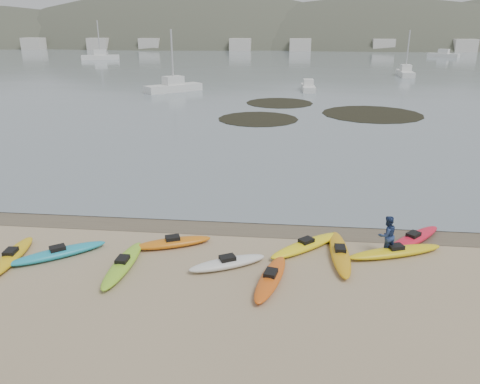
# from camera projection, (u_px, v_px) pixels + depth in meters

# --- Properties ---
(ground) EXTENTS (600.00, 600.00, 0.00)m
(ground) POSITION_uv_depth(u_px,v_px,m) (240.00, 223.00, 21.06)
(ground) COLOR tan
(ground) RESTS_ON ground
(wet_sand) EXTENTS (60.00, 60.00, 0.00)m
(wet_sand) POSITION_uv_depth(u_px,v_px,m) (239.00, 226.00, 20.78)
(wet_sand) COLOR brown
(wet_sand) RESTS_ON ground
(water) EXTENTS (1200.00, 1200.00, 0.00)m
(water) POSITION_uv_depth(u_px,v_px,m) (290.00, 38.00, 301.75)
(water) COLOR slate
(water) RESTS_ON ground
(kayaks) EXTENTS (22.66, 9.46, 0.34)m
(kayaks) POSITION_uv_depth(u_px,v_px,m) (239.00, 258.00, 17.59)
(kayaks) COLOR silver
(kayaks) RESTS_ON ground
(person_east) EXTENTS (0.95, 0.87, 1.58)m
(person_east) POSITION_uv_depth(u_px,v_px,m) (387.00, 235.00, 18.00)
(person_east) COLOR navy
(person_east) RESTS_ON ground
(kelp_mats) EXTENTS (19.80, 17.28, 0.04)m
(kelp_mats) POSITION_uv_depth(u_px,v_px,m) (316.00, 112.00, 47.57)
(kelp_mats) COLOR black
(kelp_mats) RESTS_ON water
(moored_boats) EXTENTS (97.79, 82.57, 1.29)m
(moored_boats) POSITION_uv_depth(u_px,v_px,m) (262.00, 64.00, 98.28)
(moored_boats) COLOR silver
(moored_boats) RESTS_ON ground
(far_hills) EXTENTS (550.00, 135.00, 80.00)m
(far_hills) POSITION_uv_depth(u_px,v_px,m) (377.00, 84.00, 203.95)
(far_hills) COLOR #384235
(far_hills) RESTS_ON ground
(far_town) EXTENTS (199.00, 5.00, 4.00)m
(far_town) POSITION_uv_depth(u_px,v_px,m) (305.00, 45.00, 155.45)
(far_town) COLOR beige
(far_town) RESTS_ON ground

